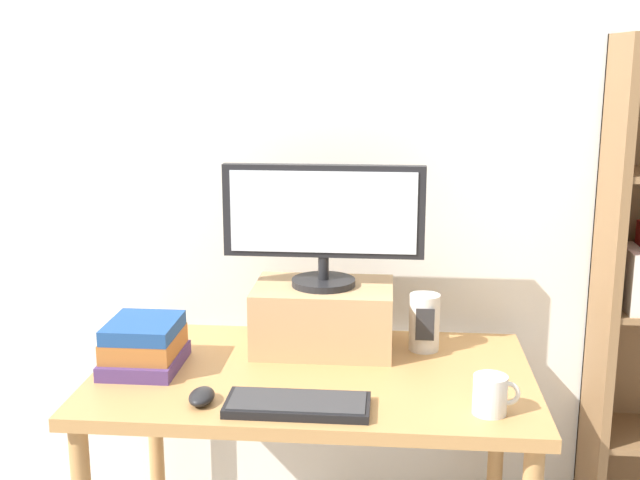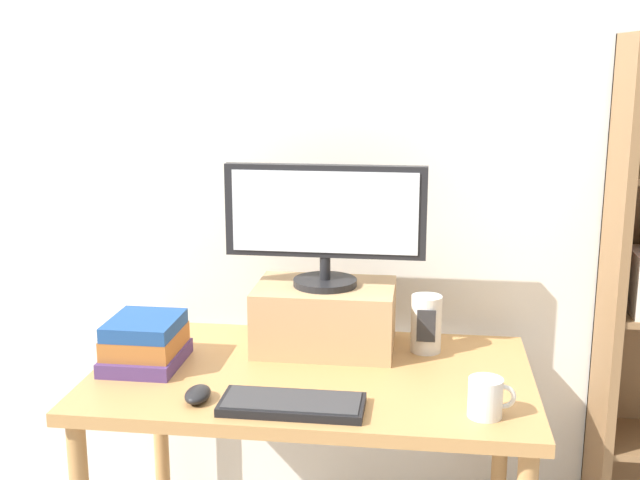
# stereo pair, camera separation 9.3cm
# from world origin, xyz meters

# --- Properties ---
(back_wall) EXTENTS (7.00, 0.08, 2.60)m
(back_wall) POSITION_xyz_m (0.00, 0.48, 1.30)
(back_wall) COLOR silver
(back_wall) RESTS_ON ground_plane
(desk) EXTENTS (1.23, 0.73, 0.72)m
(desk) POSITION_xyz_m (0.00, 0.00, 0.64)
(desk) COLOR #B7844C
(desk) RESTS_ON ground_plane
(riser_box) EXTENTS (0.42, 0.28, 0.20)m
(riser_box) POSITION_xyz_m (0.01, 0.19, 0.82)
(riser_box) COLOR tan
(riser_box) RESTS_ON desk
(computer_monitor) EXTENTS (0.59, 0.19, 0.36)m
(computer_monitor) POSITION_xyz_m (0.01, 0.19, 1.12)
(computer_monitor) COLOR black
(computer_monitor) RESTS_ON riser_box
(keyboard) EXTENTS (0.36, 0.15, 0.02)m
(keyboard) POSITION_xyz_m (-0.01, -0.25, 0.73)
(keyboard) COLOR black
(keyboard) RESTS_ON desk
(computer_mouse) EXTENTS (0.06, 0.10, 0.04)m
(computer_mouse) POSITION_xyz_m (-0.26, -0.24, 0.74)
(computer_mouse) COLOR black
(computer_mouse) RESTS_ON desk
(book_stack) EXTENTS (0.21, 0.25, 0.14)m
(book_stack) POSITION_xyz_m (-0.48, -0.01, 0.79)
(book_stack) COLOR #4C336B
(book_stack) RESTS_ON desk
(coffee_mug) EXTENTS (0.12, 0.09, 0.10)m
(coffee_mug) POSITION_xyz_m (0.47, -0.23, 0.77)
(coffee_mug) COLOR white
(coffee_mug) RESTS_ON desk
(desk_speaker) EXTENTS (0.09, 0.10, 0.17)m
(desk_speaker) POSITION_xyz_m (0.32, 0.20, 0.81)
(desk_speaker) COLOR silver
(desk_speaker) RESTS_ON desk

